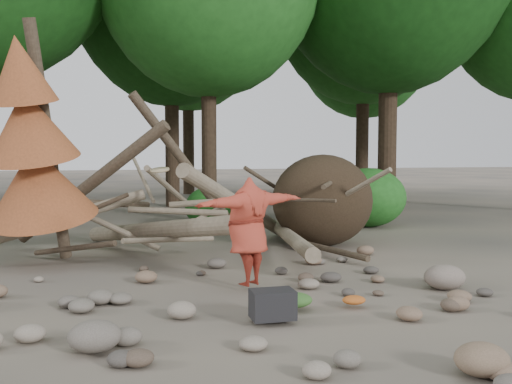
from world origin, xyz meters
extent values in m
plane|color=#514C44|center=(0.00, 0.00, 0.00)|extent=(120.00, 120.00, 0.00)
ellipsoid|color=#332619|center=(2.60, 4.30, 0.99)|extent=(2.20, 1.87, 1.98)
cylinder|color=gray|center=(-1.00, 3.70, 0.55)|extent=(2.61, 5.11, 1.08)
cylinder|color=gray|center=(0.80, 4.20, 0.90)|extent=(3.18, 3.71, 1.90)
cylinder|color=brown|center=(-2.20, 4.60, 1.40)|extent=(3.08, 1.91, 2.49)
cylinder|color=gray|center=(1.60, 3.50, 0.35)|extent=(1.13, 4.98, 0.43)
cylinder|color=brown|center=(-0.30, 4.80, 1.80)|extent=(2.39, 1.03, 2.89)
cylinder|color=gray|center=(-3.00, 4.00, 0.70)|extent=(3.71, 0.86, 1.20)
cylinder|color=#4C3F30|center=(-2.50, 3.50, 0.30)|extent=(1.52, 1.70, 0.49)
cylinder|color=gray|center=(0.20, 4.40, 0.80)|extent=(1.57, 0.85, 0.69)
cylinder|color=#4C3F30|center=(1.80, 4.90, 1.20)|extent=(1.92, 1.25, 1.10)
cylinder|color=gray|center=(-1.20, 4.20, 1.50)|extent=(0.37, 1.42, 0.85)
cylinder|color=#4C3F30|center=(2.20, 3.20, 0.15)|extent=(0.79, 2.54, 0.12)
cylinder|color=gray|center=(-0.80, 3.10, 0.45)|extent=(1.78, 1.11, 0.29)
cylinder|color=#4C3F30|center=(-2.90, 3.80, 2.20)|extent=(0.67, 1.13, 4.35)
cone|color=brown|center=(-3.06, 3.49, 1.50)|extent=(2.06, 2.13, 1.86)
cone|color=brown|center=(-3.16, 3.28, 2.50)|extent=(1.71, 1.78, 1.65)
cone|color=brown|center=(-3.26, 3.09, 3.40)|extent=(1.23, 1.30, 1.41)
cylinder|color=#38281C|center=(1.00, 9.20, 3.57)|extent=(0.44, 0.44, 7.14)
cylinder|color=#38281C|center=(7.00, 9.80, 4.72)|extent=(0.60, 0.60, 9.45)
cylinder|color=#38281C|center=(0.50, 14.20, 4.27)|extent=(0.52, 0.52, 8.54)
cylinder|color=#38281C|center=(8.00, 13.80, 4.06)|extent=(0.50, 0.50, 8.12)
cylinder|color=#38281C|center=(2.00, 20.50, 4.38)|extent=(0.54, 0.54, 8.75)
ellipsoid|color=#256C21|center=(2.00, 20.50, 9.00)|extent=(8.00, 8.00, 10.00)
cylinder|color=#38281C|center=(11.00, 20.00, 3.92)|extent=(0.46, 0.46, 7.84)
ellipsoid|color=#1D5C1A|center=(11.00, 20.00, 8.06)|extent=(7.17, 7.17, 8.60)
ellipsoid|color=#1D5C1A|center=(0.80, 7.80, 0.56)|extent=(1.40, 1.40, 1.12)
ellipsoid|color=#256C21|center=(5.00, 7.00, 0.80)|extent=(2.00, 2.00, 1.60)
imported|color=#A93626|center=(0.09, 0.87, 0.87)|extent=(1.99, 1.33, 1.59)
cylinder|color=#96835F|center=(-1.21, 0.49, 1.79)|extent=(0.30, 0.30, 0.10)
cube|color=black|center=(-0.03, -0.79, 0.17)|extent=(0.52, 0.35, 0.34)
ellipsoid|color=#346126|center=(0.38, -0.35, 0.09)|extent=(0.49, 0.41, 0.18)
ellipsoid|color=#AE531D|center=(1.18, -0.42, 0.06)|extent=(0.31, 0.25, 0.11)
ellipsoid|color=#6B6359|center=(-2.05, -1.25, 0.16)|extent=(0.54, 0.48, 0.32)
ellipsoid|color=#7C644E|center=(1.36, -2.79, 0.15)|extent=(0.50, 0.45, 0.30)
ellipsoid|color=gray|center=(2.91, 0.18, 0.18)|extent=(0.61, 0.55, 0.37)
camera|label=1|loc=(-1.91, -7.15, 2.03)|focal=40.00mm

